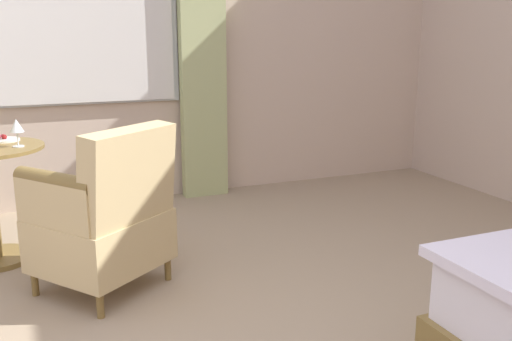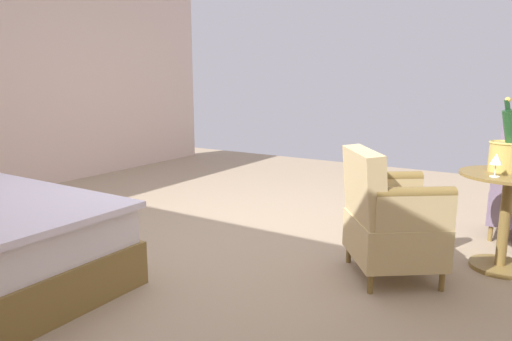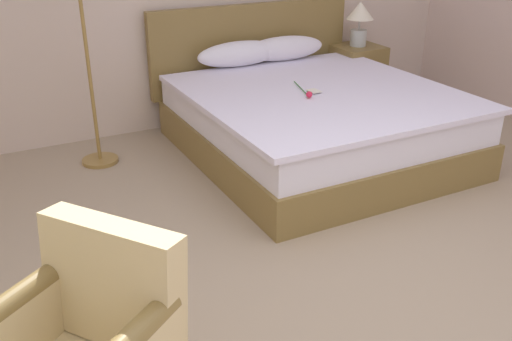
{
  "view_description": "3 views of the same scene",
  "coord_description": "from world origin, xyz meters",
  "px_view_note": "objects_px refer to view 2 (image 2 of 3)",
  "views": [
    {
      "loc": [
        1.42,
        -0.32,
        1.3
      ],
      "look_at": [
        -0.58,
        0.52,
        0.77
      ],
      "focal_mm": 40.0,
      "sensor_mm": 36.0,
      "label": 1
    },
    {
      "loc": [
        -2.21,
        2.95,
        1.3
      ],
      "look_at": [
        -0.91,
        0.89,
        0.82
      ],
      "focal_mm": 32.0,
      "sensor_mm": 36.0,
      "label": 2
    },
    {
      "loc": [
        -1.58,
        -1.56,
        1.83
      ],
      "look_at": [
        -0.44,
        0.62,
        0.69
      ],
      "focal_mm": 40.0,
      "sensor_mm": 36.0,
      "label": 3
    }
  ],
  "objects_px": {
    "champagne_bucket": "(506,151)",
    "wine_glass_near_bucket": "(496,160)",
    "armchair_by_window": "(389,219)",
    "side_table_round": "(505,213)"
  },
  "relations": [
    {
      "from": "side_table_round",
      "to": "champagne_bucket",
      "type": "height_order",
      "value": "champagne_bucket"
    },
    {
      "from": "wine_glass_near_bucket",
      "to": "armchair_by_window",
      "type": "xyz_separation_m",
      "value": [
        0.57,
        0.37,
        -0.4
      ]
    },
    {
      "from": "wine_glass_near_bucket",
      "to": "armchair_by_window",
      "type": "distance_m",
      "value": 0.79
    },
    {
      "from": "wine_glass_near_bucket",
      "to": "armchair_by_window",
      "type": "relative_size",
      "value": 0.18
    },
    {
      "from": "champagne_bucket",
      "to": "wine_glass_near_bucket",
      "type": "distance_m",
      "value": 0.25
    },
    {
      "from": "champagne_bucket",
      "to": "wine_glass_near_bucket",
      "type": "relative_size",
      "value": 3.25
    },
    {
      "from": "champagne_bucket",
      "to": "armchair_by_window",
      "type": "distance_m",
      "value": 0.96
    },
    {
      "from": "side_table_round",
      "to": "wine_glass_near_bucket",
      "type": "xyz_separation_m",
      "value": [
        0.08,
        0.18,
        0.39
      ]
    },
    {
      "from": "side_table_round",
      "to": "armchair_by_window",
      "type": "relative_size",
      "value": 0.79
    },
    {
      "from": "champagne_bucket",
      "to": "armchair_by_window",
      "type": "relative_size",
      "value": 0.59
    }
  ]
}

